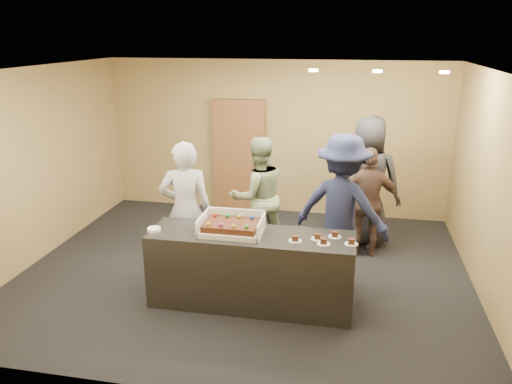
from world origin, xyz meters
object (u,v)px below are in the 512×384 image
(storage_cabinet, at_px, (239,156))
(person_navy_man, at_px, (342,208))
(serving_counter, at_px, (251,269))
(cake_box, at_px, (232,228))
(person_sage_man, at_px, (258,197))
(person_server_grey, at_px, (186,210))
(person_brown_extra, at_px, (368,203))
(sheet_cake, at_px, (231,225))
(person_dark_suit, at_px, (367,181))
(plate_stack, at_px, (154,229))

(storage_cabinet, distance_m, person_navy_man, 2.99)
(serving_counter, bearing_deg, storage_cabinet, 105.25)
(cake_box, height_order, person_navy_man, person_navy_man)
(person_sage_man, relative_size, person_navy_man, 0.91)
(cake_box, bearing_deg, person_server_grey, 143.76)
(storage_cabinet, bearing_deg, person_navy_man, -50.65)
(person_brown_extra, bearing_deg, person_sage_man, 0.39)
(sheet_cake, xyz_separation_m, person_brown_extra, (1.60, 1.70, -0.19))
(serving_counter, bearing_deg, person_server_grey, 149.53)
(sheet_cake, distance_m, person_dark_suit, 2.66)
(cake_box, xyz_separation_m, sheet_cake, (-0.00, -0.03, 0.05))
(sheet_cake, bearing_deg, person_navy_man, 36.65)
(person_server_grey, xyz_separation_m, person_sage_man, (0.79, 0.86, -0.04))
(plate_stack, xyz_separation_m, person_server_grey, (0.15, 0.70, 0.00))
(person_sage_man, bearing_deg, person_navy_man, 126.87)
(cake_box, distance_m, person_navy_man, 1.54)
(serving_counter, relative_size, person_brown_extra, 1.49)
(person_sage_man, bearing_deg, person_dark_suit, 174.39)
(person_brown_extra, bearing_deg, cake_box, 37.43)
(serving_counter, xyz_separation_m, plate_stack, (-1.14, -0.12, 0.47))
(cake_box, bearing_deg, storage_cabinet, 101.48)
(person_navy_man, distance_m, person_dark_suit, 1.26)
(storage_cabinet, distance_m, sheet_cake, 3.30)
(serving_counter, height_order, storage_cabinet, storage_cabinet)
(sheet_cake, distance_m, person_server_grey, 0.96)
(sheet_cake, height_order, person_server_grey, person_server_grey)
(serving_counter, height_order, person_navy_man, person_navy_man)
(serving_counter, xyz_separation_m, person_sage_man, (-0.20, 1.44, 0.43))
(cake_box, bearing_deg, sheet_cake, -90.98)
(person_sage_man, bearing_deg, person_server_grey, 17.39)
(person_brown_extra, distance_m, person_dark_suit, 0.48)
(person_navy_man, bearing_deg, cake_box, 52.70)
(serving_counter, height_order, person_server_grey, person_server_grey)
(storage_cabinet, xyz_separation_m, plate_stack, (-0.26, -3.36, -0.09))
(storage_cabinet, height_order, cake_box, storage_cabinet)
(sheet_cake, bearing_deg, person_brown_extra, 46.75)
(person_server_grey, xyz_separation_m, person_dark_suit, (2.34, 1.56, 0.07))
(plate_stack, distance_m, person_navy_man, 2.40)
(cake_box, height_order, person_dark_suit, person_dark_suit)
(sheet_cake, relative_size, person_navy_man, 0.32)
(person_brown_extra, xyz_separation_m, person_dark_suit, (-0.02, 0.44, 0.19))
(cake_box, distance_m, sheet_cake, 0.06)
(cake_box, bearing_deg, person_navy_man, 35.86)
(serving_counter, distance_m, person_navy_man, 1.47)
(person_navy_man, xyz_separation_m, person_dark_suit, (0.34, 1.21, 0.02))
(serving_counter, bearing_deg, person_dark_suit, 57.76)
(cake_box, bearing_deg, person_sage_man, 88.47)
(person_sage_man, distance_m, person_navy_man, 1.32)
(person_navy_man, bearing_deg, person_brown_extra, -97.70)
(person_dark_suit, bearing_deg, person_sage_man, 35.54)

